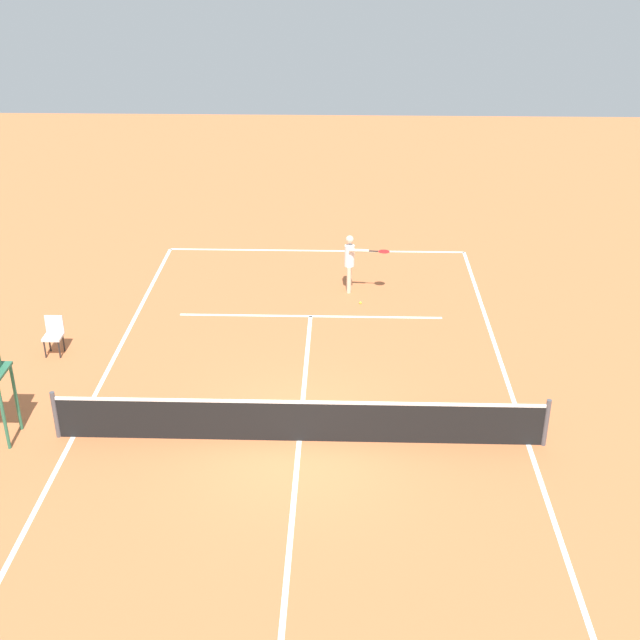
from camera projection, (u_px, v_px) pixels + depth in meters
The scene contains 6 objects.
ground_plane at pixel (299, 441), 17.25m from camera, with size 60.00×60.00×0.00m, color #C66B3D.
court_lines at pixel (299, 440), 17.25m from camera, with size 9.50×21.33×0.01m.
tennis_net at pixel (299, 420), 17.03m from camera, with size 10.10×0.10×1.07m.
player_serving at pixel (351, 259), 23.49m from camera, with size 1.26×0.64×1.69m.
tennis_ball at pixel (360, 303), 23.17m from camera, with size 0.07×0.07×0.07m, color #CCE033.
courtside_chair_mid at pixel (54, 334), 20.41m from camera, with size 0.44×0.46×0.95m.
Camera 1 is at (-0.86, 14.34, 9.88)m, focal length 47.02 mm.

